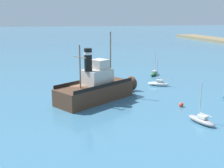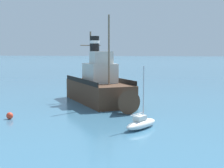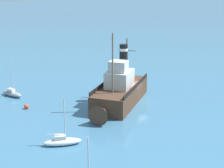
{
  "view_description": "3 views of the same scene",
  "coord_description": "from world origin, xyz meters",
  "views": [
    {
      "loc": [
        39.94,
        -4.2,
        12.16
      ],
      "look_at": [
        0.11,
        5.04,
        2.21
      ],
      "focal_mm": 45.0,
      "sensor_mm": 36.0,
      "label": 1
    },
    {
      "loc": [
        -8.21,
        41.36,
        6.17
      ],
      "look_at": [
        -0.74,
        1.29,
        2.1
      ],
      "focal_mm": 55.0,
      "sensor_mm": 36.0,
      "label": 2
    },
    {
      "loc": [
        -33.28,
        30.04,
        15.41
      ],
      "look_at": [
        1.05,
        3.51,
        2.79
      ],
      "focal_mm": 55.0,
      "sensor_mm": 36.0,
      "label": 3
    }
  ],
  "objects": [
    {
      "name": "ground_plane",
      "position": [
        0.0,
        0.0,
        0.0
      ],
      "size": [
        600.0,
        600.0,
        0.0
      ],
      "primitive_type": "plane",
      "color": "teal"
    },
    {
      "name": "old_tugboat",
      "position": [
        0.37,
        2.83,
        1.83
      ],
      "size": [
        10.72,
        13.89,
        9.9
      ],
      "color": "#4C3323",
      "rests_on": "ground"
    },
    {
      "name": "sailboat_white",
      "position": [
        -5.6,
        14.91,
        0.43
      ],
      "size": [
        2.69,
        3.89,
        4.9
      ],
      "color": "white",
      "rests_on": "ground"
    },
    {
      "name": "mooring_buoy",
      "position": [
        6.32,
        13.36,
        0.3
      ],
      "size": [
        0.61,
        0.61,
        0.61
      ],
      "primitive_type": "sphere",
      "color": "red",
      "rests_on": "ground"
    }
  ]
}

